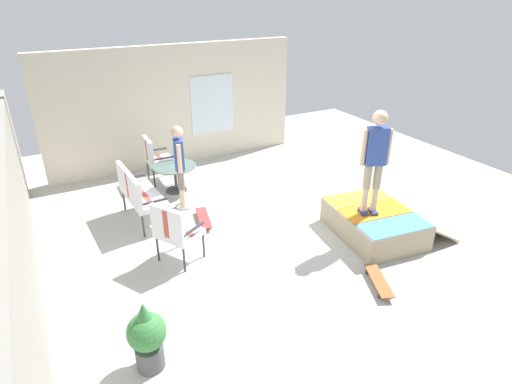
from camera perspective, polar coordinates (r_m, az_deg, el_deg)
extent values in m
cube|color=beige|center=(7.84, 2.53, -4.74)|extent=(12.00, 12.00, 0.10)
cube|color=gray|center=(6.49, -29.40, -4.72)|extent=(9.00, 0.20, 2.01)
cube|color=beige|center=(10.34, -10.80, 11.21)|extent=(0.20, 6.00, 2.79)
cube|color=silver|center=(10.55, -5.86, 11.58)|extent=(0.03, 1.10, 1.40)
cube|color=tan|center=(7.69, 15.48, -4.02)|extent=(1.74, 1.41, 0.46)
cube|color=#4C99D8|center=(7.22, 18.12, -4.32)|extent=(0.66, 1.23, 0.01)
cube|color=orange|center=(7.57, 15.69, -2.47)|extent=(0.66, 1.23, 0.01)
cube|color=yellow|center=(7.95, 13.50, -0.78)|extent=(0.66, 1.23, 0.01)
cylinder|color=#B2B2B7|center=(7.28, 11.94, -3.51)|extent=(1.53, 0.25, 0.05)
cube|color=tan|center=(8.22, 20.56, -2.92)|extent=(1.63, 0.85, 0.39)
cylinder|color=#38383D|center=(7.71, -11.56, -3.56)|extent=(0.04, 0.04, 0.44)
cylinder|color=#38383D|center=(8.70, -14.32, -0.27)|extent=(0.04, 0.04, 0.44)
cylinder|color=#38383D|center=(7.59, -14.86, -4.43)|extent=(0.04, 0.04, 0.44)
cylinder|color=#38383D|center=(8.60, -17.27, -1.00)|extent=(0.04, 0.04, 0.44)
cube|color=silver|center=(8.02, -14.78, -0.58)|extent=(1.28, 0.62, 0.08)
cube|color=#B74738|center=(8.01, -14.81, -0.31)|extent=(1.21, 0.17, 0.00)
cube|color=silver|center=(7.85, -16.63, 0.92)|extent=(1.25, 0.15, 0.50)
cube|color=#B74738|center=(7.85, -16.63, 0.92)|extent=(0.10, 0.09, 0.46)
cube|color=#38383D|center=(7.43, -13.47, -1.26)|extent=(0.07, 0.47, 0.04)
cube|color=#38383D|center=(8.49, -16.17, 1.95)|extent=(0.07, 0.47, 0.04)
cylinder|color=#38383D|center=(9.50, -10.75, 2.39)|extent=(0.04, 0.04, 0.44)
cylinder|color=#38383D|center=(9.99, -11.67, 3.48)|extent=(0.04, 0.04, 0.44)
cylinder|color=#38383D|center=(9.40, -13.48, 1.84)|extent=(0.04, 0.04, 0.44)
cylinder|color=#38383D|center=(9.89, -14.28, 2.98)|extent=(0.04, 0.04, 0.44)
cube|color=silver|center=(9.59, -12.70, 4.11)|extent=(0.63, 0.56, 0.08)
cube|color=#B74738|center=(9.58, -12.72, 4.35)|extent=(0.58, 0.11, 0.00)
cube|color=silver|center=(9.44, -14.24, 5.48)|extent=(0.62, 0.09, 0.50)
cube|color=#B74738|center=(9.44, -14.24, 5.48)|extent=(0.10, 0.09, 0.46)
cube|color=#38383D|center=(9.27, -12.31, 4.45)|extent=(0.05, 0.47, 0.04)
cube|color=#38383D|center=(9.80, -13.24, 5.54)|extent=(0.05, 0.47, 0.04)
cylinder|color=#38383D|center=(6.89, -7.04, -7.07)|extent=(0.04, 0.04, 0.44)
cylinder|color=#38383D|center=(7.19, -10.43, -5.76)|extent=(0.04, 0.04, 0.44)
cylinder|color=#38383D|center=(6.59, -9.60, -8.92)|extent=(0.04, 0.04, 0.44)
cylinder|color=#38383D|center=(6.91, -13.02, -7.45)|extent=(0.04, 0.04, 0.44)
cube|color=silver|center=(6.75, -10.20, -5.42)|extent=(0.81, 0.78, 0.08)
cube|color=#B74738|center=(6.73, -10.23, -5.12)|extent=(0.55, 0.37, 0.00)
cube|color=silver|center=(6.46, -11.77, -4.13)|extent=(0.58, 0.38, 0.50)
cube|color=#B74738|center=(6.46, -11.77, -4.13)|extent=(0.13, 0.12, 0.46)
cube|color=#38383D|center=(6.50, -8.39, -4.95)|extent=(0.27, 0.43, 0.04)
cube|color=#38383D|center=(6.85, -12.13, -3.57)|extent=(0.27, 0.43, 0.04)
cylinder|color=#38383D|center=(9.13, -10.72, 1.76)|extent=(0.06, 0.06, 0.55)
cylinder|color=#38383D|center=(9.24, -10.59, 0.29)|extent=(0.44, 0.44, 0.03)
cylinder|color=slate|center=(9.02, -10.87, 3.41)|extent=(0.90, 0.90, 0.02)
cube|color=silver|center=(8.44, -9.70, -2.15)|extent=(0.17, 0.26, 0.05)
cylinder|color=beige|center=(8.34, -9.81, -0.81)|extent=(0.10, 0.10, 0.39)
cylinder|color=slate|center=(8.17, -10.02, 1.64)|extent=(0.13, 0.13, 0.39)
cube|color=silver|center=(8.59, -9.76, -1.62)|extent=(0.17, 0.26, 0.05)
cylinder|color=beige|center=(8.49, -9.87, -0.30)|extent=(0.10, 0.10, 0.39)
cylinder|color=slate|center=(8.33, -10.07, 2.11)|extent=(0.13, 0.13, 0.39)
cube|color=#334C99|center=(8.07, -10.31, 5.03)|extent=(0.36, 0.26, 0.58)
sphere|color=beige|center=(7.93, -10.55, 7.93)|extent=(0.22, 0.22, 0.22)
cylinder|color=beige|center=(7.89, -10.23, 4.38)|extent=(0.08, 0.08, 0.55)
cylinder|color=beige|center=(8.26, -10.36, 5.38)|extent=(0.08, 0.08, 0.55)
cube|color=navy|center=(7.49, 15.37, -2.50)|extent=(0.26, 0.19, 0.05)
cylinder|color=beige|center=(7.38, 15.59, -0.90)|extent=(0.10, 0.10, 0.42)
cylinder|color=tan|center=(7.21, 15.98, 2.07)|extent=(0.13, 0.13, 0.42)
cube|color=navy|center=(7.43, 14.15, -2.58)|extent=(0.26, 0.19, 0.05)
cylinder|color=beige|center=(7.32, 14.34, -0.96)|extent=(0.10, 0.10, 0.42)
cylinder|color=tan|center=(7.15, 14.71, 2.03)|extent=(0.13, 0.13, 0.42)
cube|color=#334C99|center=(6.99, 15.84, 5.93)|extent=(0.29, 0.36, 0.62)
sphere|color=beige|center=(6.86, 16.31, 9.52)|extent=(0.24, 0.24, 0.24)
cylinder|color=beige|center=(7.07, 17.34, 5.79)|extent=(0.08, 0.08, 0.59)
cylinder|color=beige|center=(6.93, 14.27, 5.77)|extent=(0.08, 0.08, 0.59)
cube|color=#B23838|center=(7.91, -7.05, -3.42)|extent=(0.82, 0.37, 0.02)
cylinder|color=gold|center=(8.20, -6.79, -2.82)|extent=(0.06, 0.04, 0.06)
cylinder|color=gold|center=(8.18, -7.89, -2.96)|extent=(0.06, 0.04, 0.06)
cylinder|color=gold|center=(7.71, -6.11, -4.76)|extent=(0.06, 0.04, 0.06)
cylinder|color=gold|center=(7.70, -7.28, -4.91)|extent=(0.06, 0.04, 0.06)
cube|color=brown|center=(6.56, 16.12, -11.26)|extent=(0.81, 0.50, 0.02)
cylinder|color=#333333|center=(6.83, 15.91, -10.24)|extent=(0.06, 0.05, 0.06)
cylinder|color=#333333|center=(6.78, 14.62, -10.37)|extent=(0.06, 0.05, 0.06)
cylinder|color=#333333|center=(6.42, 17.57, -13.13)|extent=(0.06, 0.05, 0.06)
cylinder|color=#333333|center=(6.37, 16.20, -13.30)|extent=(0.06, 0.05, 0.06)
cylinder|color=#515156|center=(5.33, -14.00, -20.58)|extent=(0.32, 0.32, 0.30)
sphere|color=#387F3D|center=(5.07, -14.46, -17.68)|extent=(0.44, 0.44, 0.44)
cone|color=#387F3D|center=(4.90, -14.81, -15.47)|extent=(0.24, 0.24, 0.28)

